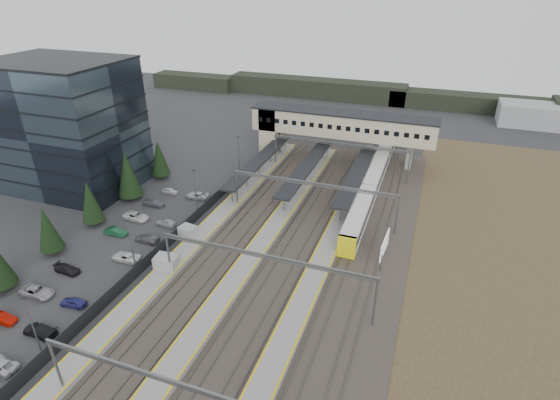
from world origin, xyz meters
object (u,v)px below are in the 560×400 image
at_px(train, 376,174).
at_px(footbridge, 329,125).
at_px(office_building, 66,126).
at_px(relay_cabin_near, 167,264).
at_px(relay_cabin_far, 188,233).
at_px(billboard, 385,246).

bearing_deg(train, footbridge, 143.27).
relative_size(office_building, relay_cabin_near, 7.27).
bearing_deg(relay_cabin_far, relay_cabin_near, -78.94).
xyz_separation_m(office_building, train, (56.00, 20.82, -10.23)).
distance_m(office_building, footbridge, 53.18).
relative_size(relay_cabin_far, footbridge, 0.07).
height_order(relay_cabin_near, footbridge, footbridge).
height_order(office_building, footbridge, office_building).
distance_m(relay_cabin_near, train, 46.21).
relative_size(relay_cabin_near, billboard, 0.61).
distance_m(office_building, relay_cabin_far, 34.67).
bearing_deg(footbridge, office_building, -145.53).
relative_size(office_building, relay_cabin_far, 8.66).
relative_size(relay_cabin_far, billboard, 0.51).
bearing_deg(relay_cabin_far, footbridge, 72.75).
relative_size(office_building, train, 0.42).
bearing_deg(footbridge, relay_cabin_far, -107.25).
height_order(relay_cabin_far, footbridge, footbridge).
bearing_deg(relay_cabin_near, office_building, 149.74).
height_order(footbridge, train, footbridge).
bearing_deg(relay_cabin_near, relay_cabin_far, 101.06).
height_order(relay_cabin_far, train, train).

